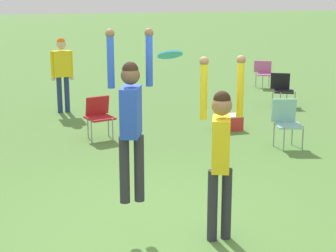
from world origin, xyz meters
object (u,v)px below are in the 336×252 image
(camping_chair_0, at_px, (286,119))
(person_spectator_near, at_px, (62,68))
(camping_chair_2, at_px, (99,114))
(frisbee, at_px, (170,55))
(person_jumping, at_px, (131,114))
(cooler_box, at_px, (230,122))
(camping_chair_1, at_px, (282,87))
(person_defending, at_px, (221,145))
(camping_chair_3, at_px, (265,72))

(camping_chair_0, xyz_separation_m, person_spectator_near, (-3.58, 4.27, 0.54))
(camping_chair_2, height_order, person_spectator_near, person_spectator_near)
(frisbee, bearing_deg, person_jumping, 134.25)
(person_jumping, bearing_deg, cooler_box, -12.58)
(camping_chair_0, bearing_deg, camping_chair_1, -100.71)
(person_spectator_near, bearing_deg, person_defending, -86.52)
(camping_chair_2, bearing_deg, person_defending, 80.55)
(person_jumping, relative_size, camping_chair_0, 2.25)
(frisbee, height_order, camping_chair_3, frisbee)
(person_spectator_near, relative_size, cooler_box, 3.75)
(camping_chair_2, xyz_separation_m, person_spectator_near, (-0.37, 2.64, 0.57))
(camping_chair_1, bearing_deg, person_spectator_near, 19.34)
(person_jumping, bearing_deg, camping_chair_2, 17.52)
(frisbee, distance_m, camping_chair_1, 8.57)
(camping_chair_2, relative_size, camping_chair_3, 1.05)
(frisbee, bearing_deg, cooler_box, 59.41)
(camping_chair_0, height_order, camping_chair_2, camping_chair_0)
(camping_chair_0, relative_size, camping_chair_1, 1.10)
(person_defending, height_order, camping_chair_3, person_defending)
(camping_chair_2, bearing_deg, frisbee, 73.67)
(camping_chair_0, distance_m, camping_chair_1, 3.84)
(person_defending, xyz_separation_m, camping_chair_0, (2.71, 3.32, -0.63))
(person_jumping, distance_m, camping_chair_0, 4.78)
(frisbee, bearing_deg, person_defending, -4.11)
(person_defending, xyz_separation_m, frisbee, (-0.60, 0.04, 1.04))
(person_defending, bearing_deg, camping_chair_0, 163.90)
(camping_chair_2, relative_size, cooler_box, 1.74)
(person_defending, height_order, camping_chair_1, person_defending)
(person_jumping, distance_m, camping_chair_1, 8.40)
(frisbee, xyz_separation_m, camping_chair_3, (5.89, 9.23, -1.73))
(person_jumping, bearing_deg, frisbee, -112.61)
(person_jumping, relative_size, person_defending, 0.93)
(person_jumping, xyz_separation_m, frisbee, (0.35, -0.36, 0.70))
(person_jumping, xyz_separation_m, camping_chair_1, (5.43, 6.32, -1.03))
(camping_chair_2, distance_m, camping_chair_3, 7.23)
(camping_chair_3, bearing_deg, camping_chair_0, 95.71)
(person_defending, height_order, camping_chair_2, person_defending)
(person_jumping, bearing_deg, person_spectator_near, 22.50)
(person_defending, height_order, frisbee, frisbee)
(frisbee, height_order, cooler_box, frisbee)
(camping_chair_0, bearing_deg, person_spectator_near, -33.22)
(camping_chair_0, distance_m, camping_chair_3, 6.49)
(person_jumping, distance_m, person_spectator_near, 7.20)
(camping_chair_0, xyz_separation_m, camping_chair_2, (-3.21, 1.63, -0.03))
(camping_chair_1, xyz_separation_m, camping_chair_3, (0.81, 2.55, 0.00))
(person_jumping, height_order, person_spectator_near, person_jumping)
(camping_chair_3, height_order, cooler_box, camping_chair_3)
(person_jumping, height_order, camping_chair_2, person_jumping)
(camping_chair_1, xyz_separation_m, person_spectator_near, (-5.35, 0.87, 0.60))
(person_defending, height_order, camping_chair_0, person_defending)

